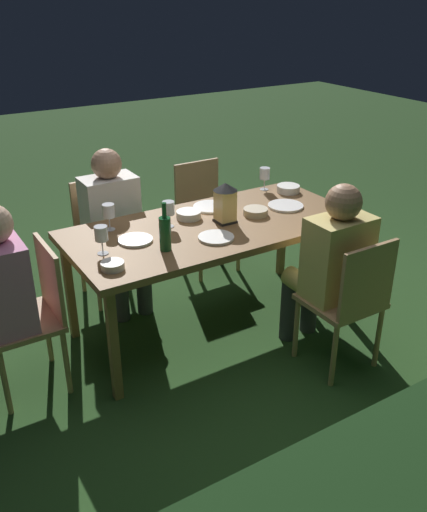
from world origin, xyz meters
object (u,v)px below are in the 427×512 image
(person_in_cream, at_px, (115,222))
(wine_glass_c, at_px, (109,212))
(chair_side_left_b, at_px, (106,233))
(green_bottle_on_table, at_px, (165,233))
(plate_a, at_px, (286,206))
(bowl_bread, at_px, (288,188))
(chair_side_left_a, at_px, (204,211))
(plate_c, at_px, (135,240))
(plate_b, at_px, (216,237))
(dining_table, at_px, (214,232))
(wine_glass_b, at_px, (265,175))
(plate_d, at_px, (211,207))
(chair_side_right_a, at_px, (350,299))
(bowl_dip, at_px, (113,265))
(bowl_olives, at_px, (256,211))
(person_in_mustard, at_px, (329,263))
(wine_glass_a, at_px, (101,235))
(bowl_salad, at_px, (189,214))
(chair_head_far, at_px, (34,311))
(lantern_centerpiece, at_px, (225,201))
(wine_glass_d, at_px, (168,209))

(person_in_cream, distance_m, wine_glass_c, 0.47)
(chair_side_left_b, xyz_separation_m, green_bottle_on_table, (0.01, 1.01, 0.38))
(plate_a, distance_m, bowl_bread, 0.31)
(chair_side_left_a, height_order, plate_c, chair_side_left_a)
(chair_side_left_a, xyz_separation_m, plate_c, (0.96, 0.81, 0.28))
(plate_c, bearing_deg, plate_b, 152.70)
(dining_table, height_order, wine_glass_b, wine_glass_b)
(plate_a, bearing_deg, chair_side_left_a, -78.63)
(green_bottle_on_table, xyz_separation_m, bowl_bread, (-1.24, -0.42, -0.08))
(dining_table, xyz_separation_m, chair_side_left_b, (0.42, -0.83, -0.21))
(green_bottle_on_table, distance_m, plate_d, 0.73)
(chair_side_right_a, xyz_separation_m, plate_c, (0.96, -0.85, 0.28))
(bowl_dip, bearing_deg, plate_a, -169.67)
(plate_b, relative_size, bowl_dip, 1.71)
(wine_glass_c, height_order, plate_d, wine_glass_c)
(bowl_olives, relative_size, bowl_bread, 0.98)
(person_in_mustard, xyz_separation_m, plate_c, (0.96, -0.66, 0.13))
(person_in_mustard, distance_m, plate_a, 0.67)
(chair_side_right_a, distance_m, wine_glass_a, 1.48)
(plate_c, bearing_deg, bowl_salad, -161.44)
(person_in_mustard, relative_size, bowl_dip, 8.94)
(chair_side_right_a, xyz_separation_m, chair_head_far, (1.62, -0.83, 0.00))
(plate_c, bearing_deg, chair_side_right_a, 138.33)
(person_in_cream, relative_size, person_in_mustard, 1.00)
(bowl_salad, bearing_deg, chair_head_far, 9.00)
(plate_b, bearing_deg, chair_side_left_b, -72.79)
(chair_side_left_b, xyz_separation_m, person_in_cream, (-0.00, 0.20, 0.15))
(lantern_centerpiece, bearing_deg, plate_a, -178.67)
(green_bottle_on_table, height_order, bowl_olives, green_bottle_on_table)
(wine_glass_c, height_order, bowl_dip, wine_glass_c)
(person_in_cream, bearing_deg, lantern_centerpiece, 128.33)
(chair_head_far, height_order, bowl_bread, chair_head_far)
(bowl_salad, bearing_deg, plate_a, 165.82)
(lantern_centerpiece, bearing_deg, bowl_olives, 179.79)
(bowl_olives, distance_m, bowl_dip, 1.14)
(wine_glass_c, height_order, bowl_salad, wine_glass_c)
(wine_glass_b, distance_m, plate_b, 0.98)
(lantern_centerpiece, bearing_deg, dining_table, -4.38)
(plate_b, distance_m, bowl_dip, 0.69)
(bowl_salad, bearing_deg, wine_glass_c, -10.10)
(plate_d, bearing_deg, chair_side_right_a, 104.61)
(dining_table, bearing_deg, wine_glass_a, 2.97)
(wine_glass_b, bearing_deg, green_bottle_on_table, 26.56)
(lantern_centerpiece, distance_m, plate_a, 0.53)
(lantern_centerpiece, distance_m, bowl_salad, 0.27)
(dining_table, height_order, bowl_salad, bowl_salad)
(dining_table, height_order, chair_side_left_b, chair_side_left_b)
(dining_table, distance_m, chair_side_left_a, 0.96)
(wine_glass_a, distance_m, wine_glass_d, 0.53)
(plate_b, bearing_deg, wine_glass_b, -143.71)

